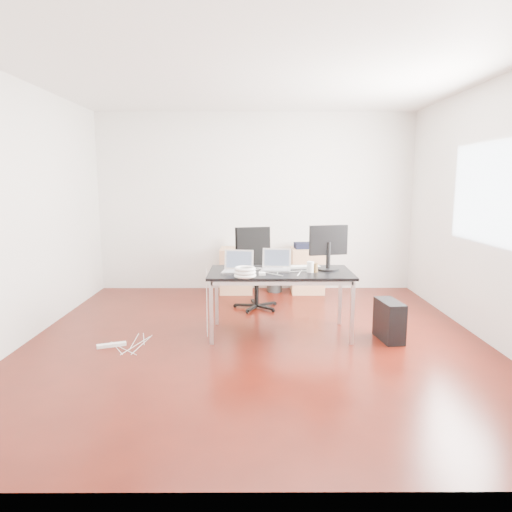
{
  "coord_description": "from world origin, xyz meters",
  "views": [
    {
      "loc": [
        -0.02,
        -4.81,
        1.72
      ],
      "look_at": [
        0.0,
        0.55,
        0.85
      ],
      "focal_mm": 32.0,
      "sensor_mm": 36.0,
      "label": 1
    }
  ],
  "objects_px": {
    "desk": "(280,276)",
    "filing_cabinet_right": "(307,270)",
    "filing_cabinet_left": "(237,270)",
    "pc_tower": "(389,320)",
    "office_chair": "(255,264)"
  },
  "relations": [
    {
      "from": "pc_tower",
      "to": "filing_cabinet_right",
      "type": "bearing_deg",
      "value": 99.09
    },
    {
      "from": "desk",
      "to": "pc_tower",
      "type": "xyz_separation_m",
      "value": [
        1.19,
        -0.21,
        -0.46
      ]
    },
    {
      "from": "pc_tower",
      "to": "desk",
      "type": "bearing_deg",
      "value": 162.67
    },
    {
      "from": "desk",
      "to": "office_chair",
      "type": "height_order",
      "value": "office_chair"
    },
    {
      "from": "filing_cabinet_right",
      "to": "filing_cabinet_left",
      "type": "bearing_deg",
      "value": 180.0
    },
    {
      "from": "filing_cabinet_right",
      "to": "pc_tower",
      "type": "relative_size",
      "value": 1.56
    },
    {
      "from": "filing_cabinet_left",
      "to": "pc_tower",
      "type": "xyz_separation_m",
      "value": [
        1.76,
        -2.23,
        -0.13
      ]
    },
    {
      "from": "office_chair",
      "to": "filing_cabinet_left",
      "type": "distance_m",
      "value": 0.94
    },
    {
      "from": "filing_cabinet_left",
      "to": "filing_cabinet_right",
      "type": "xyz_separation_m",
      "value": [
        1.11,
        0.0,
        0.0
      ]
    },
    {
      "from": "desk",
      "to": "filing_cabinet_right",
      "type": "distance_m",
      "value": 2.11
    },
    {
      "from": "desk",
      "to": "filing_cabinet_right",
      "type": "xyz_separation_m",
      "value": [
        0.54,
        2.01,
        -0.33
      ]
    },
    {
      "from": "office_chair",
      "to": "filing_cabinet_left",
      "type": "bearing_deg",
      "value": 97.18
    },
    {
      "from": "filing_cabinet_right",
      "to": "pc_tower",
      "type": "height_order",
      "value": "filing_cabinet_right"
    },
    {
      "from": "office_chair",
      "to": "filing_cabinet_right",
      "type": "distance_m",
      "value": 1.22
    },
    {
      "from": "desk",
      "to": "filing_cabinet_left",
      "type": "xyz_separation_m",
      "value": [
        -0.57,
        2.01,
        -0.33
      ]
    }
  ]
}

